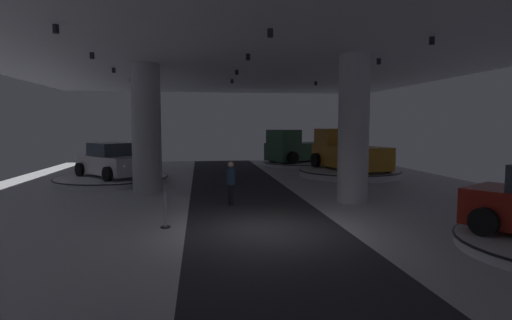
# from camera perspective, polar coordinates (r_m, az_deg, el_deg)

# --- Properties ---
(ground) EXTENTS (24.00, 44.00, 0.06)m
(ground) POSITION_cam_1_polar(r_m,az_deg,el_deg) (11.36, 1.44, -9.98)
(ground) COLOR silver
(ceiling_with_spotlights) EXTENTS (24.00, 44.00, 0.39)m
(ceiling_with_spotlights) POSITION_cam_1_polar(r_m,az_deg,el_deg) (11.29, 1.50, 18.51)
(ceiling_with_spotlights) COLOR silver
(column_right) EXTENTS (1.14, 1.14, 5.50)m
(column_right) POSITION_cam_1_polar(r_m,az_deg,el_deg) (15.54, 13.56, 4.25)
(column_right) COLOR silver
(column_right) RESTS_ON ground
(column_left) EXTENTS (1.25, 1.25, 5.50)m
(column_left) POSITION_cam_1_polar(r_m,az_deg,el_deg) (18.12, -15.16, 4.30)
(column_left) COLOR #ADADB2
(column_left) RESTS_ON ground
(display_platform_far_right) EXTENTS (5.68, 5.68, 0.38)m
(display_platform_far_right) POSITION_cam_1_polar(r_m,az_deg,el_deg) (23.55, 12.99, -1.74)
(display_platform_far_right) COLOR silver
(display_platform_far_right) RESTS_ON ground
(pickup_truck_far_right) EXTENTS (3.46, 5.61, 2.30)m
(pickup_truck_far_right) POSITION_cam_1_polar(r_m,az_deg,el_deg) (23.72, 12.63, 0.99)
(pickup_truck_far_right) COLOR #B77519
(pickup_truck_far_right) RESTS_ON display_platform_far_right
(display_platform_deep_right) EXTENTS (5.68, 5.68, 0.27)m
(display_platform_deep_right) POSITION_cam_1_polar(r_m,az_deg,el_deg) (29.70, 6.45, -0.40)
(display_platform_deep_right) COLOR silver
(display_platform_deep_right) RESTS_ON ground
(pickup_truck_deep_right) EXTENTS (5.67, 4.43, 2.30)m
(pickup_truck_deep_right) POSITION_cam_1_polar(r_m,az_deg,el_deg) (29.41, 6.00, 1.61)
(pickup_truck_deep_right) COLOR #2D5638
(pickup_truck_deep_right) RESTS_ON display_platform_deep_right
(display_platform_far_left) EXTENTS (5.56, 5.56, 0.29)m
(display_platform_far_left) POSITION_cam_1_polar(r_m,az_deg,el_deg) (21.80, -19.57, -2.55)
(display_platform_far_left) COLOR silver
(display_platform_far_left) RESTS_ON ground
(display_car_far_left) EXTENTS (4.08, 4.37, 1.71)m
(display_car_far_left) POSITION_cam_1_polar(r_m,az_deg,el_deg) (21.74, -19.67, -0.20)
(display_car_far_left) COLOR silver
(display_car_far_left) RESTS_ON display_platform_far_left
(visitor_walking_near) EXTENTS (0.32, 0.32, 1.59)m
(visitor_walking_near) POSITION_cam_1_polar(r_m,az_deg,el_deg) (14.72, -3.57, -2.85)
(visitor_walking_near) COLOR black
(visitor_walking_near) RESTS_ON ground
(stanchion_a) EXTENTS (0.28, 0.28, 1.01)m
(stanchion_a) POSITION_cam_1_polar(r_m,az_deg,el_deg) (11.82, -12.64, -7.53)
(stanchion_a) COLOR #333338
(stanchion_a) RESTS_ON ground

